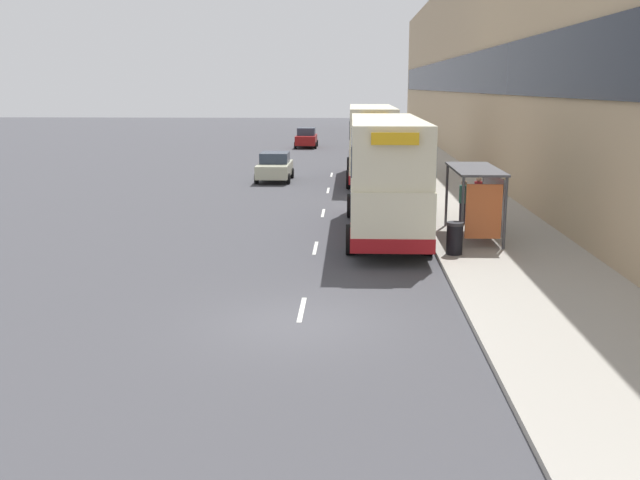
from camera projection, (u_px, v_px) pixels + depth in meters
ground_plane at (299, 324)px, 16.71m from camera, size 220.00×220.00×0.00m
pavement at (421, 159)px, 54.02m from camera, size 5.00×93.00×0.14m
terrace_facade at (478, 65)px, 52.39m from camera, size 3.10×93.00×13.97m
lane_mark_0 at (302, 310)px, 17.74m from camera, size 0.12×2.00×0.01m
lane_mark_1 at (315, 248)px, 24.48m from camera, size 0.12×2.00×0.01m
lane_mark_2 at (323, 213)px, 31.22m from camera, size 0.12×2.00×0.01m
lane_mark_3 at (328, 190)px, 37.96m from camera, size 0.12×2.00×0.01m
lane_mark_4 at (332, 175)px, 44.70m from camera, size 0.12×2.00×0.01m
bus_shelter at (481, 190)px, 25.02m from camera, size 1.60×4.20×2.48m
double_decker_bus_near at (386, 174)px, 26.22m from camera, size 2.85×10.52×4.30m
double_decker_bus_ahead at (371, 142)px, 41.52m from camera, size 2.85×11.28×4.30m
car_0 at (306, 138)px, 64.41m from camera, size 1.99×4.21×1.76m
car_1 at (275, 167)px, 41.75m from camera, size 2.03×4.23×1.65m
pedestrian_at_shelter at (463, 201)px, 27.91m from camera, size 0.34×0.34×1.74m
pedestrian_1 at (478, 196)px, 29.28m from camera, size 0.34×0.34×1.71m
litter_bin at (455, 238)px, 22.90m from camera, size 0.55×0.55×1.05m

